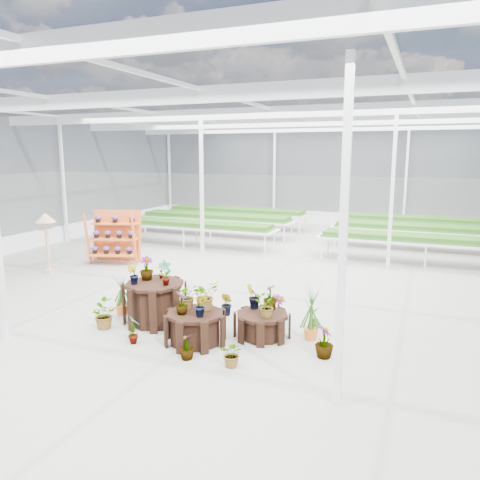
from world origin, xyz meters
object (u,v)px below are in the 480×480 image
at_px(plinth_tall, 155,303).
at_px(bird_table, 47,243).
at_px(shelf_rack, 114,237).
at_px(plinth_mid, 195,328).
at_px(plinth_low, 262,325).

bearing_deg(plinth_tall, bird_table, 154.93).
distance_m(plinth_tall, shelf_rack, 5.59).
relative_size(plinth_mid, plinth_low, 1.06).
height_order(plinth_tall, plinth_low, plinth_tall).
xyz_separation_m(plinth_tall, shelf_rack, (-3.93, 3.96, 0.39)).
relative_size(plinth_tall, shelf_rack, 0.76).
xyz_separation_m(plinth_tall, plinth_mid, (1.20, -0.60, -0.13)).
distance_m(plinth_tall, plinth_mid, 1.35).
xyz_separation_m(plinth_mid, plinth_low, (1.00, 0.70, -0.06)).
bearing_deg(plinth_mid, plinth_tall, 153.43).
relative_size(plinth_tall, plinth_low, 1.20).
distance_m(plinth_mid, shelf_rack, 6.88).
relative_size(shelf_rack, bird_table, 0.94).
xyz_separation_m(plinth_mid, bird_table, (-6.15, 2.92, 0.56)).
bearing_deg(shelf_rack, plinth_mid, -60.01).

